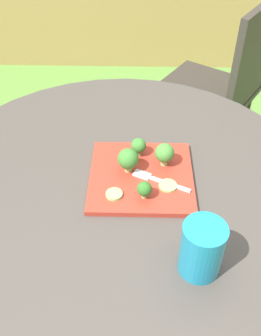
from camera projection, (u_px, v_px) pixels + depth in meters
The scene contains 12 objects.
ground_plane at pixel (123, 318), 1.49m from camera, with size 12.00×12.00×0.00m, color #568438.
patio_table at pixel (121, 233), 1.14m from camera, with size 1.06×1.06×0.74m.
patio_chair at pixel (224, 80), 1.81m from camera, with size 0.61×0.61×0.90m.
salad_plate at pixel (141, 176), 1.00m from camera, with size 0.26×0.26×0.01m, color #AD3323.
drinking_glass at pixel (201, 251), 0.77m from camera, with size 0.09×0.09×0.12m.
fork at pixel (156, 179), 0.98m from camera, with size 0.15×0.08×0.00m.
broccoli_floret_0 at pixel (144, 189), 0.92m from camera, with size 0.04×0.04×0.05m.
broccoli_floret_1 at pixel (128, 159), 0.98m from camera, with size 0.05×0.05×0.07m.
broccoli_floret_2 at pixel (139, 146), 1.03m from camera, with size 0.04×0.04×0.05m.
broccoli_floret_3 at pixel (165, 153), 1.00m from camera, with size 0.05×0.05×0.06m.
cucumber_slice_0 at pixel (168, 186), 0.96m from camera, with size 0.05×0.05×0.01m, color #8EB766.
cucumber_slice_1 at pixel (114, 194), 0.93m from camera, with size 0.04×0.04×0.01m, color #8EB766.
Camera 1 is at (0.05, -0.72, 1.43)m, focal length 41.28 mm.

